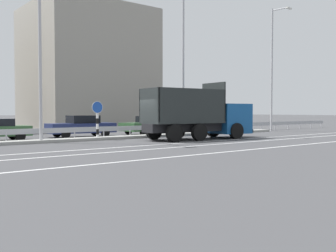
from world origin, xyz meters
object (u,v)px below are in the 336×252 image
(median_road_sign, at_px, (97,119))
(parked_car_5, at_px, (206,123))
(street_lamp_2, at_px, (184,57))
(dump_truck, at_px, (208,120))
(street_lamp_1, at_px, (41,39))
(parked_car_4, at_px, (151,125))
(parked_car_3, at_px, (82,126))
(street_lamp_3, at_px, (273,65))

(median_road_sign, bearing_deg, parked_car_5, 13.80)
(street_lamp_2, xyz_separation_m, parked_car_5, (5.55, 3.37, -4.97))
(dump_truck, relative_size, street_lamp_1, 0.72)
(street_lamp_1, xyz_separation_m, parked_car_4, (9.92, 3.05, -5.11))
(street_lamp_2, distance_m, parked_car_5, 8.17)
(dump_truck, relative_size, parked_car_3, 1.63)
(parked_car_3, height_order, parked_car_5, parked_car_3)
(parked_car_4, bearing_deg, street_lamp_2, -172.34)
(median_road_sign, relative_size, parked_car_3, 0.51)
(street_lamp_3, xyz_separation_m, parked_car_5, (-5.04, 3.30, -5.17))
(street_lamp_3, distance_m, parked_car_5, 7.94)
(street_lamp_1, bearing_deg, parked_car_3, 39.73)
(parked_car_5, bearing_deg, median_road_sign, 107.36)
(street_lamp_1, distance_m, parked_car_3, 7.43)
(parked_car_4, bearing_deg, parked_car_5, -92.49)
(street_lamp_2, bearing_deg, parked_car_3, 151.07)
(parked_car_5, bearing_deg, street_lamp_1, 105.02)
(street_lamp_1, height_order, parked_car_3, street_lamp_1)
(parked_car_3, distance_m, parked_car_5, 11.98)
(median_road_sign, distance_m, street_lamp_2, 8.26)
(dump_truck, xyz_separation_m, parked_car_5, (6.22, 6.54, -0.50))
(dump_truck, distance_m, parked_car_5, 9.04)
(dump_truck, height_order, street_lamp_1, street_lamp_1)
(street_lamp_3, bearing_deg, street_lamp_2, -179.61)
(parked_car_3, bearing_deg, street_lamp_3, -97.97)
(street_lamp_3, relative_size, parked_car_5, 2.42)
(parked_car_3, bearing_deg, dump_truck, -135.81)
(dump_truck, height_order, street_lamp_2, street_lamp_2)
(median_road_sign, height_order, parked_car_5, median_road_sign)
(median_road_sign, height_order, street_lamp_1, street_lamp_1)
(median_road_sign, bearing_deg, street_lamp_1, -176.81)
(dump_truck, bearing_deg, parked_car_3, -133.42)
(dump_truck, relative_size, median_road_sign, 3.18)
(street_lamp_3, bearing_deg, parked_car_3, 168.43)
(street_lamp_1, distance_m, parked_car_4, 11.57)
(median_road_sign, xyz_separation_m, parked_car_5, (12.51, 3.07, -0.53))
(dump_truck, relative_size, street_lamp_2, 0.74)
(parked_car_3, bearing_deg, parked_car_4, -90.49)
(dump_truck, distance_m, parked_car_4, 6.33)
(parked_car_3, relative_size, parked_car_4, 0.94)
(street_lamp_3, distance_m, parked_car_4, 12.78)
(dump_truck, xyz_separation_m, street_lamp_3, (11.26, 3.24, 4.67))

